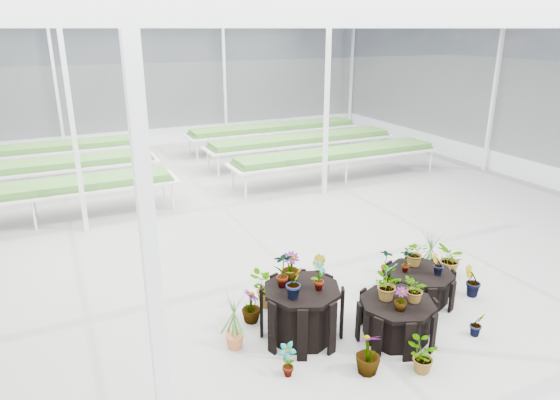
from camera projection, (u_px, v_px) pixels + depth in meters
name	position (u px, v px, depth m)	size (l,w,h in m)	color
ground_plane	(290.00, 282.00, 8.73)	(24.00, 24.00, 0.00)	gray
greenhouse_shell	(291.00, 157.00, 8.00)	(18.00, 24.00, 4.50)	white
steel_frame	(291.00, 157.00, 8.00)	(18.00, 24.00, 4.50)	silver
nursery_benches	(182.00, 163.00, 14.75)	(16.00, 7.00, 0.84)	silver
plinth_tall	(302.00, 312.00, 7.06)	(1.14, 1.14, 0.78)	black
plinth_mid	(396.00, 320.00, 7.07)	(1.10, 1.10, 0.58)	black
plinth_low	(419.00, 286.00, 8.08)	(1.11, 1.11, 0.50)	black
nursery_plants	(362.00, 284.00, 7.63)	(4.78, 3.02, 1.32)	#416F2D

